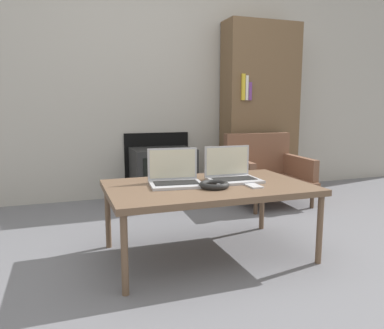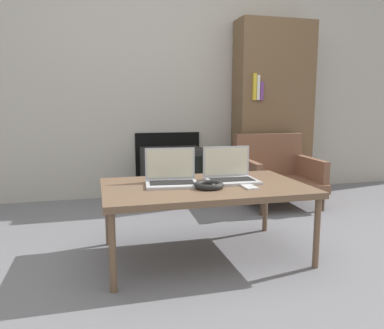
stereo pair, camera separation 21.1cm
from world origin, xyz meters
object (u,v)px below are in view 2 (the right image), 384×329
Objects in this scene: laptop_left at (171,177)px; tv at (172,174)px; headphones at (209,185)px; armchair at (275,171)px; laptop_right at (230,174)px; phone at (249,187)px.

tv is at bearing 84.42° from laptop_left.
headphones is 0.25× the size of armchair.
headphones is (-0.19, -0.17, -0.03)m from laptop_right.
laptop_left is at bearing 137.79° from headphones.
tv is (0.09, 1.51, -0.21)m from headphones.
headphones is 0.24m from phone.
phone is at bearing -78.13° from laptop_right.
phone is (0.42, -0.22, -0.04)m from laptop_left.
headphones is (0.19, -0.17, -0.03)m from laptop_left.
armchair is (1.20, 0.98, -0.18)m from laptop_left.
headphones is at bearing -136.97° from laptop_right.
tv is (-0.10, 1.34, -0.24)m from laptop_right.
laptop_right is 1.29m from armchair.
tv is at bearing 95.87° from laptop_right.
laptop_left is at bearing -101.73° from tv.
phone is 1.44m from armchair.
armchair is at bearing 48.79° from headphones.
laptop_right is 1.36m from tv.
laptop_left is 2.68× the size of phone.
laptop_left is at bearing -178.51° from laptop_right.
tv reaches higher than headphones.
laptop_left reaches higher than headphones.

